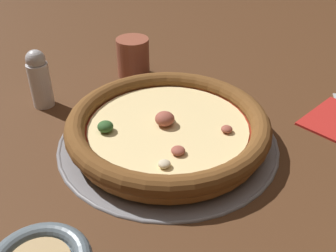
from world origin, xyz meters
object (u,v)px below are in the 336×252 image
(pizza_tray, at_px, (168,140))
(pepper_shaker, at_px, (39,79))
(pizza, at_px, (168,127))
(drinking_cup, at_px, (133,57))

(pizza_tray, xyz_separation_m, pepper_shaker, (0.02, 0.25, 0.05))
(pizza, distance_m, pepper_shaker, 0.25)
(drinking_cup, distance_m, pepper_shaker, 0.19)
(pizza_tray, xyz_separation_m, pizza, (-0.00, 0.00, 0.02))
(pizza_tray, height_order, drinking_cup, drinking_cup)
(drinking_cup, bearing_deg, pepper_shaker, 149.77)
(pizza_tray, relative_size, pizza, 1.10)
(pepper_shaker, bearing_deg, pizza_tray, -94.90)
(pizza_tray, bearing_deg, pizza, 154.37)
(pizza_tray, relative_size, drinking_cup, 4.43)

